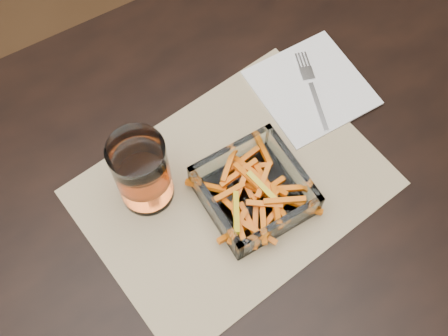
{
  "coord_description": "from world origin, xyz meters",
  "views": [
    {
      "loc": [
        -0.09,
        -0.26,
        1.56
      ],
      "look_at": [
        0.09,
        0.05,
        0.78
      ],
      "focal_mm": 45.0,
      "sensor_mm": 36.0,
      "label": 1
    }
  ],
  "objects_px": {
    "glass_bowl": "(254,192)",
    "tumbler": "(142,174)",
    "dining_table": "(191,251)",
    "fork": "(312,87)"
  },
  "relations": [
    {
      "from": "glass_bowl",
      "to": "fork",
      "type": "xyz_separation_m",
      "value": [
        0.19,
        0.12,
        -0.02
      ]
    },
    {
      "from": "dining_table",
      "to": "fork",
      "type": "distance_m",
      "value": 0.34
    },
    {
      "from": "dining_table",
      "to": "tumbler",
      "type": "xyz_separation_m",
      "value": [
        -0.02,
        0.09,
        0.16
      ]
    },
    {
      "from": "glass_bowl",
      "to": "dining_table",
      "type": "bearing_deg",
      "value": 179.89
    },
    {
      "from": "dining_table",
      "to": "fork",
      "type": "height_order",
      "value": "fork"
    },
    {
      "from": "tumbler",
      "to": "fork",
      "type": "bearing_deg",
      "value": 5.1
    },
    {
      "from": "glass_bowl",
      "to": "fork",
      "type": "distance_m",
      "value": 0.23
    },
    {
      "from": "glass_bowl",
      "to": "tumbler",
      "type": "bearing_deg",
      "value": 146.13
    },
    {
      "from": "dining_table",
      "to": "tumbler",
      "type": "bearing_deg",
      "value": 102.79
    },
    {
      "from": "glass_bowl",
      "to": "tumbler",
      "type": "height_order",
      "value": "tumbler"
    }
  ]
}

